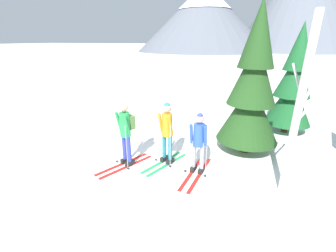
% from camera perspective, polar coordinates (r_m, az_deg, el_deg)
% --- Properties ---
extents(ground_plane, '(400.00, 400.00, 0.00)m').
position_cam_1_polar(ground_plane, '(6.47, -0.93, -9.83)').
color(ground_plane, white).
extents(skier_in_green, '(1.04, 1.67, 1.84)m').
position_cam_1_polar(skier_in_green, '(6.18, -10.56, -0.92)').
color(skier_in_green, red).
rests_on(skier_in_green, ground).
extents(skier_in_orange, '(0.90, 1.60, 1.77)m').
position_cam_1_polar(skier_in_orange, '(6.19, -0.30, -1.21)').
color(skier_in_orange, green).
rests_on(skier_in_orange, ground).
extents(skier_in_blue, '(0.61, 1.80, 1.64)m').
position_cam_1_polar(skier_in_blue, '(5.82, 7.71, -3.62)').
color(skier_in_blue, red).
rests_on(skier_in_blue, ground).
extents(pine_tree_near, '(1.61, 1.61, 3.89)m').
position_cam_1_polar(pine_tree_near, '(9.33, 28.80, 8.91)').
color(pine_tree_near, '#51381E').
rests_on(pine_tree_near, ground).
extents(pine_tree_far, '(1.80, 1.80, 4.34)m').
position_cam_1_polar(pine_tree_far, '(7.00, 20.31, 8.72)').
color(pine_tree_far, '#51381E').
rests_on(pine_tree_far, ground).
extents(birch_tree_tall, '(0.64, 0.97, 3.82)m').
position_cam_1_polar(birch_tree_tall, '(5.37, 29.79, 3.33)').
color(birch_tree_tall, silver).
rests_on(birch_tree_tall, ground).
extents(mountain_ridge_distant, '(62.59, 44.98, 27.89)m').
position_cam_1_polar(mountain_ridge_distant, '(77.42, 21.13, 26.01)').
color(mountain_ridge_distant, slate).
rests_on(mountain_ridge_distant, ground).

